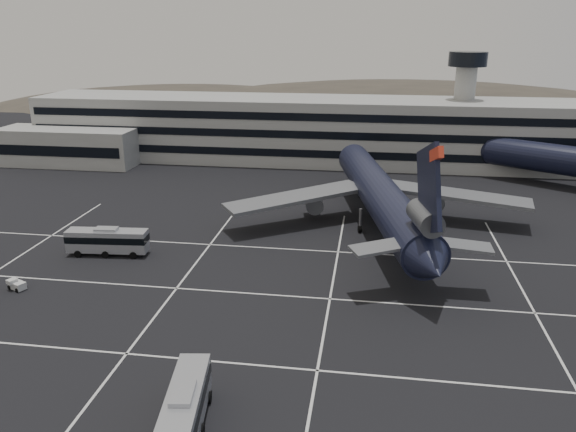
% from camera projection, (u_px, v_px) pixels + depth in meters
% --- Properties ---
extents(ground, '(260.00, 260.00, 0.00)m').
position_uv_depth(ground, '(217.00, 308.00, 61.12)').
color(ground, black).
rests_on(ground, ground).
extents(lane_markings, '(90.00, 55.62, 0.01)m').
position_uv_depth(lane_markings, '(227.00, 306.00, 61.66)').
color(lane_markings, silver).
rests_on(lane_markings, ground).
extents(terminal, '(125.00, 26.00, 24.00)m').
position_uv_depth(terminal, '(288.00, 130.00, 125.89)').
color(terminal, gray).
rests_on(terminal, ground).
extents(hills, '(352.00, 180.00, 44.00)m').
position_uv_depth(hills, '(378.00, 136.00, 221.57)').
color(hills, '#38332B').
rests_on(hills, ground).
extents(trijet_main, '(46.47, 57.33, 18.08)m').
position_uv_depth(trijet_main, '(381.00, 195.00, 83.36)').
color(trijet_main, black).
rests_on(trijet_main, ground).
extents(bus_near, '(4.11, 11.30, 3.90)m').
position_uv_depth(bus_near, '(184.00, 411.00, 41.51)').
color(bus_near, '#A2A4AA').
rests_on(bus_near, ground).
extents(bus_far, '(10.94, 3.47, 3.80)m').
position_uv_depth(bus_far, '(107.00, 240.00, 74.78)').
color(bus_far, '#A2A4AA').
rests_on(bus_far, ground).
extents(tug_b, '(2.38, 1.98, 1.33)m').
position_uv_depth(tug_b, '(17.00, 285.00, 65.27)').
color(tug_b, silver).
rests_on(tug_b, ground).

